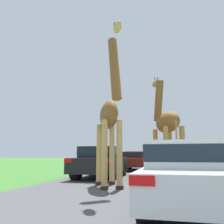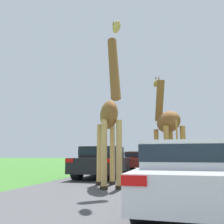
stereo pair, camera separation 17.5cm
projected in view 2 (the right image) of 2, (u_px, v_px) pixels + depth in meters
road at (166, 164)px, 28.07m from camera, size 8.09×120.00×0.00m
giraffe_near_road at (109, 116)px, 8.31m from camera, size 1.50×2.66×5.36m
giraffe_companion at (167, 125)px, 9.37m from camera, size 1.33×2.53×4.63m
car_lead_maroon at (188, 173)px, 4.85m from camera, size 1.94×3.96×1.34m
car_queue_right at (139, 160)px, 16.98m from camera, size 1.87×4.67×1.29m
car_queue_left at (200, 158)px, 21.39m from camera, size 1.78×4.35×1.42m
car_far_ahead at (221, 161)px, 11.97m from camera, size 1.88×4.41×1.40m
car_verge_right at (138, 158)px, 26.26m from camera, size 1.95×4.16×1.46m
car_rear_follower at (102, 161)px, 11.53m from camera, size 1.96×4.16×1.46m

